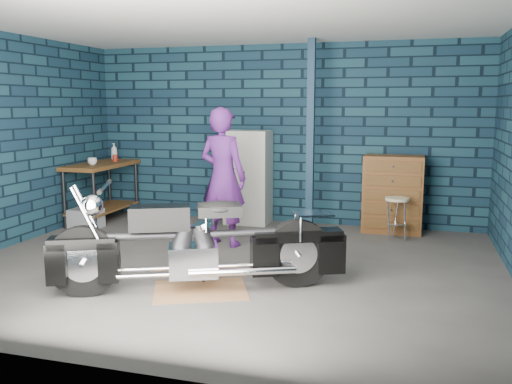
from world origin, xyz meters
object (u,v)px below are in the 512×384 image
Objects in this scene: tool_chest at (392,194)px; workbench at (102,192)px; motorcycle at (199,237)px; storage_bin at (86,218)px; locker at (248,177)px; person at (223,177)px; shop_stool at (396,219)px.

workbench is at bearing -173.73° from tool_chest.
motorcycle is 2.22× the size of tool_chest.
locker is at bearing 23.94° from storage_bin.
tool_chest is at bearing 6.27° from workbench.
motorcycle is 1.81m from person.
person is 1.25× the size of locker.
motorcycle reaches higher than shop_stool.
tool_chest is (4.35, 0.98, 0.41)m from storage_bin.
locker is at bearing 12.17° from workbench.
storage_bin is at bearing -167.31° from tool_chest.
workbench is 3.72m from motorcycle.
workbench is 0.59m from storage_bin.
motorcycle is 3.40m from storage_bin.
shop_stool is (4.45, 0.02, -0.17)m from workbench.
person reaches higher than locker.
workbench is 4.45m from shop_stool.
shop_stool is at bearing -80.36° from tool_chest.
locker is 2.15m from tool_chest.
person is 1.35m from locker.
workbench is 0.58× the size of motorcycle.
locker is (2.21, 0.98, 0.57)m from storage_bin.
person is 3.95× the size of storage_bin.
workbench is at bearing 112.08° from motorcycle.
workbench is at bearing 92.29° from storage_bin.
shop_stool is (4.43, 0.52, 0.15)m from storage_bin.
workbench is at bearing -7.59° from person.
workbench is 2.49m from person.
storage_bin is 0.32× the size of locker.
workbench reaches higher than storage_bin.
workbench is 0.79× the size of person.
person is at bearing -8.92° from storage_bin.
person is 2.39m from shop_stool.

